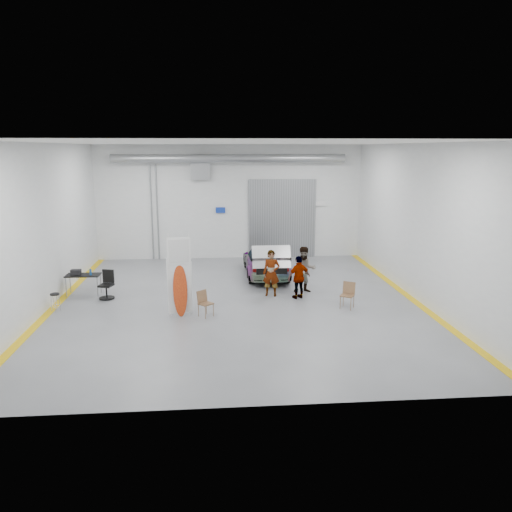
{
  "coord_description": "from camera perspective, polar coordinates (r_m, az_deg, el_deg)",
  "views": [
    {
      "loc": [
        -0.83,
        -18.42,
        5.8
      ],
      "look_at": [
        0.84,
        1.38,
        1.5
      ],
      "focal_mm": 35.0,
      "sensor_mm": 36.0,
      "label": 1
    }
  ],
  "objects": [
    {
      "name": "office_chair",
      "position": [
        20.49,
        -16.71,
        -3.35
      ],
      "size": [
        0.6,
        0.63,
        1.11
      ],
      "rotation": [
        0.0,
        0.0,
        -0.27
      ],
      "color": "black",
      "rests_on": "ground"
    },
    {
      "name": "sedan_car",
      "position": [
        23.15,
        1.15,
        -0.53
      ],
      "size": [
        1.98,
        4.82,
        1.39
      ],
      "primitive_type": "imported",
      "rotation": [
        0.0,
        0.0,
        3.14
      ],
      "color": "white",
      "rests_on": "ground"
    },
    {
      "name": "shop_stool",
      "position": [
        19.53,
        -21.95,
        -4.96
      ],
      "size": [
        0.35,
        0.35,
        0.68
      ],
      "rotation": [
        0.0,
        0.0,
        0.4
      ],
      "color": "black",
      "rests_on": "ground"
    },
    {
      "name": "room_shell",
      "position": [
        20.74,
        -1.86,
        7.44
      ],
      "size": [
        14.02,
        16.18,
        6.01
      ],
      "color": "silver",
      "rests_on": "ground"
    },
    {
      "name": "folding_chair_near",
      "position": [
        17.72,
        -5.75,
        -5.99
      ],
      "size": [
        0.6,
        0.68,
        0.91
      ],
      "rotation": [
        0.0,
        0.0,
        0.74
      ],
      "color": "brown",
      "rests_on": "ground"
    },
    {
      "name": "work_table",
      "position": [
        21.2,
        -19.36,
        -2.02
      ],
      "size": [
        1.35,
        0.69,
        1.09
      ],
      "rotation": [
        0.0,
        0.0,
        -0.02
      ],
      "color": "gray",
      "rests_on": "ground"
    },
    {
      "name": "person_b",
      "position": [
        20.46,
        5.6,
        -1.56
      ],
      "size": [
        0.97,
        0.76,
        1.91
      ],
      "primitive_type": "imported",
      "rotation": [
        0.0,
        0.0,
        0.06
      ],
      "color": "slate",
      "rests_on": "ground"
    },
    {
      "name": "trunk_lid",
      "position": [
        20.9,
        1.77,
        0.09
      ],
      "size": [
        1.63,
        0.99,
        0.04
      ],
      "primitive_type": "cube",
      "color": "silver",
      "rests_on": "sedan_car"
    },
    {
      "name": "ground",
      "position": [
        19.33,
        -2.14,
        -5.26
      ],
      "size": [
        16.0,
        16.0,
        0.0
      ],
      "primitive_type": "plane",
      "color": "slate",
      "rests_on": "ground"
    },
    {
      "name": "person_a",
      "position": [
        19.89,
        1.77,
        -1.97
      ],
      "size": [
        0.76,
        0.59,
        1.87
      ],
      "primitive_type": "imported",
      "rotation": [
        0.0,
        0.0,
        -0.23
      ],
      "color": "brown",
      "rests_on": "ground"
    },
    {
      "name": "folding_chair_far",
      "position": [
        18.79,
        10.36,
        -5.01
      ],
      "size": [
        0.62,
        0.67,
        0.97
      ],
      "rotation": [
        0.0,
        0.0,
        -0.54
      ],
      "color": "brown",
      "rests_on": "ground"
    },
    {
      "name": "person_c",
      "position": [
        19.62,
        4.93,
        -2.44
      ],
      "size": [
        1.07,
        0.77,
        1.71
      ],
      "primitive_type": "imported",
      "rotation": [
        0.0,
        0.0,
        3.55
      ],
      "color": "olive",
      "rests_on": "ground"
    },
    {
      "name": "surfboard_display",
      "position": [
        17.63,
        -8.81,
        -3.04
      ],
      "size": [
        0.84,
        0.31,
        2.98
      ],
      "rotation": [
        0.0,
        0.0,
        0.15
      ],
      "color": "white",
      "rests_on": "ground"
    }
  ]
}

